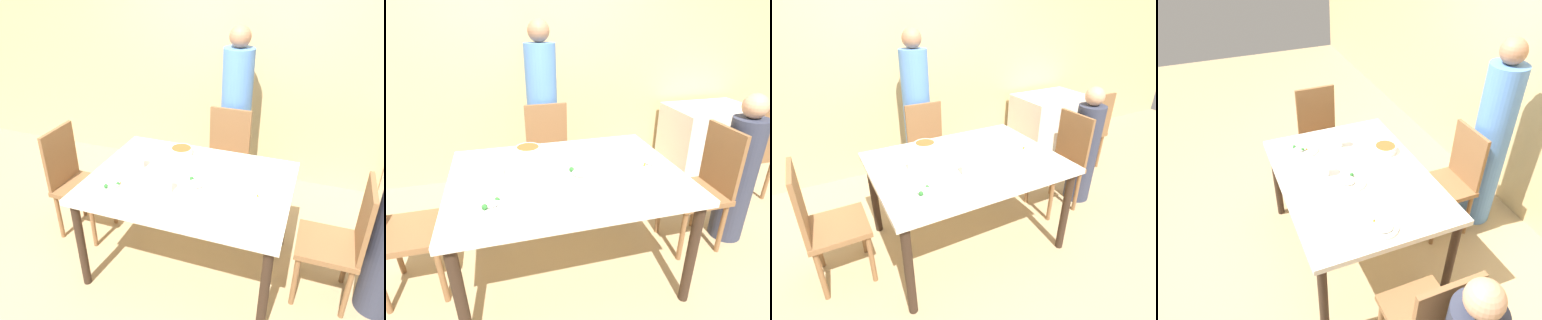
{
  "view_description": "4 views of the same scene",
  "coord_description": "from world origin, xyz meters",
  "views": [
    {
      "loc": [
        0.78,
        -2.1,
        2.14
      ],
      "look_at": [
        0.04,
        -0.05,
        0.95
      ],
      "focal_mm": 35.0,
      "sensor_mm": 36.0,
      "label": 1
    },
    {
      "loc": [
        -0.36,
        -1.61,
        1.61
      ],
      "look_at": [
        0.07,
        -0.01,
        0.84
      ],
      "focal_mm": 28.0,
      "sensor_mm": 36.0,
      "label": 2
    },
    {
      "loc": [
        -0.96,
        -1.79,
        1.81
      ],
      "look_at": [
        -0.04,
        -0.04,
        0.79
      ],
      "focal_mm": 28.0,
      "sensor_mm": 36.0,
      "label": 3
    },
    {
      "loc": [
        1.98,
        -0.82,
        2.41
      ],
      "look_at": [
        -0.07,
        -0.0,
        0.85
      ],
      "focal_mm": 35.0,
      "sensor_mm": 36.0,
      "label": 4
    }
  ],
  "objects": [
    {
      "name": "plate_noodles",
      "position": [
        -0.45,
        -0.26,
        0.77
      ],
      "size": [
        0.24,
        0.24,
        0.05
      ],
      "color": "white",
      "rests_on": "dining_table"
    },
    {
      "name": "plate_rice_adult",
      "position": [
        0.07,
        -0.06,
        0.78
      ],
      "size": [
        0.22,
        0.22,
        0.05
      ],
      "color": "white",
      "rests_on": "dining_table"
    },
    {
      "name": "dining_table",
      "position": [
        0.0,
        0.0,
        0.68
      ],
      "size": [
        1.41,
        1.05,
        0.76
      ],
      "color": "silver",
      "rests_on": "ground_plane"
    },
    {
      "name": "wall_back",
      "position": [
        0.0,
        1.58,
        1.35
      ],
      "size": [
        10.0,
        0.06,
        2.7
      ],
      "color": "tan",
      "rests_on": "ground_plane"
    },
    {
      "name": "napkin_folded",
      "position": [
        -0.25,
        -0.21,
        0.76
      ],
      "size": [
        0.14,
        0.14,
        0.01
      ],
      "color": "white",
      "rests_on": "dining_table"
    },
    {
      "name": "plate_rice_child",
      "position": [
        0.54,
        -0.05,
        0.77
      ],
      "size": [
        0.24,
        0.24,
        0.04
      ],
      "color": "white",
      "rests_on": "dining_table"
    },
    {
      "name": "person_adult",
      "position": [
        0.04,
        1.18,
        0.77
      ],
      "size": [
        0.29,
        0.29,
        1.63
      ],
      "color": "#5184D1",
      "rests_on": "ground_plane"
    },
    {
      "name": "chair_empty_left",
      "position": [
        -1.05,
        0.07,
        0.51
      ],
      "size": [
        0.4,
        0.4,
        0.95
      ],
      "rotation": [
        0.0,
        0.0,
        1.57
      ],
      "color": "brown",
      "rests_on": "ground_plane"
    },
    {
      "name": "ground_plane",
      "position": [
        0.0,
        0.0,
        0.0
      ],
      "size": [
        10.0,
        10.0,
        0.0
      ],
      "primitive_type": "plane",
      "color": "tan"
    },
    {
      "name": "chair_child_spot",
      "position": [
        1.05,
        0.02,
        0.51
      ],
      "size": [
        0.4,
        0.4,
        0.95
      ],
      "rotation": [
        0.0,
        0.0,
        -1.57
      ],
      "color": "brown",
      "rests_on": "ground_plane"
    },
    {
      "name": "chair_adult_spot",
      "position": [
        0.04,
        0.87,
        0.51
      ],
      "size": [
        0.4,
        0.4,
        0.95
      ],
      "color": "brown",
      "rests_on": "ground_plane"
    },
    {
      "name": "bowl_curry",
      "position": [
        -0.2,
        0.35,
        0.79
      ],
      "size": [
        0.17,
        0.17,
        0.06
      ],
      "color": "silver",
      "rests_on": "dining_table"
    },
    {
      "name": "fork_steel",
      "position": [
        -0.51,
        0.38,
        0.76
      ],
      "size": [
        0.18,
        0.06,
        0.01
      ],
      "color": "silver",
      "rests_on": "dining_table"
    },
    {
      "name": "spoon_steel",
      "position": [
        0.35,
        0.2,
        0.76
      ],
      "size": [
        0.17,
        0.09,
        0.01
      ],
      "color": "silver",
      "rests_on": "dining_table"
    },
    {
      "name": "glass_water_short",
      "position": [
        -0.41,
        0.03,
        0.83
      ],
      "size": [
        0.07,
        0.07,
        0.14
      ],
      "color": "silver",
      "rests_on": "dining_table"
    },
    {
      "name": "glass_water_tall",
      "position": [
        -0.1,
        -0.2,
        0.82
      ],
      "size": [
        0.08,
        0.08,
        0.13
      ],
      "color": "silver",
      "rests_on": "dining_table"
    }
  ]
}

